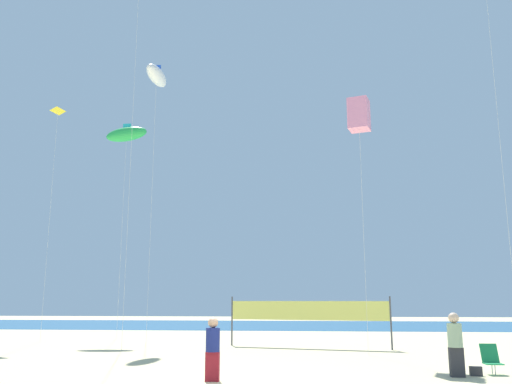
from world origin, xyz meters
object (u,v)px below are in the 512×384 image
beachgoer_sage_shirt (455,342)px  volleyball_net (307,313)px  folding_beach_chair (491,358)px  kite_pink_box (359,115)px  beach_handbag (476,371)px  kite_yellow_diamond (58,112)px  kite_green_inflatable (127,134)px  kite_white_inflatable (157,76)px  beachgoer_navy_shirt (213,347)px

beachgoer_sage_shirt → volleyball_net: size_ratio=0.24×
beachgoer_sage_shirt → folding_beach_chair: bearing=-134.6°
beachgoer_sage_shirt → folding_beach_chair: 1.55m
folding_beach_chair → kite_pink_box: kite_pink_box is taller
volleyball_net → beach_handbag: size_ratio=22.38×
folding_beach_chair → kite_yellow_diamond: bearing=167.0°
folding_beach_chair → beachgoer_sage_shirt: bearing=-132.3°
kite_green_inflatable → kite_yellow_diamond: 4.46m
folding_beach_chair → volleyball_net: (-5.65, 8.85, 1.17)m
kite_white_inflatable → kite_pink_box: kite_white_inflatable is taller
beachgoer_sage_shirt → kite_pink_box: kite_pink_box is taller
beachgoer_navy_shirt → kite_green_inflatable: 22.00m
beachgoer_sage_shirt → volleyball_net: volleyball_net is taller
kite_white_inflatable → folding_beach_chair: bearing=-39.3°
kite_green_inflatable → kite_yellow_diamond: bearing=-134.9°
beachgoer_sage_shirt → kite_green_inflatable: size_ratio=0.14×
folding_beach_chair → beach_handbag: 0.86m
beach_handbag → kite_yellow_diamond: 26.09m
kite_yellow_diamond → beachgoer_navy_shirt: bearing=-48.3°
kite_yellow_diamond → beachgoer_sage_shirt: bearing=-31.9°
folding_beach_chair → kite_green_inflatable: bearing=155.9°
beachgoer_navy_shirt → folding_beach_chair: 8.61m
kite_green_inflatable → folding_beach_chair: bearing=-39.7°
volleyball_net → kite_pink_box: bearing=-52.7°
volleyball_net → kite_green_inflatable: kite_green_inflatable is taller
beachgoer_navy_shirt → kite_yellow_diamond: bearing=41.9°
beachgoer_sage_shirt → beachgoer_navy_shirt: beachgoer_sage_shirt is taller
kite_white_inflatable → kite_pink_box: (11.36, -6.29, -5.12)m
folding_beach_chair → kite_white_inflatable: 24.06m
folding_beach_chair → kite_yellow_diamond: (-20.14, 10.99, 12.65)m
beachgoer_sage_shirt → volleyball_net: bearing=-52.1°
volleyball_net → kite_white_inflatable: 16.78m
kite_yellow_diamond → folding_beach_chair: bearing=-28.6°
kite_green_inflatable → kite_white_inflatable: bearing=-42.2°
kite_green_inflatable → beachgoer_sage_shirt: bearing=-43.4°
beachgoer_sage_shirt → beach_handbag: beachgoer_sage_shirt is taller
volleyball_net → beach_handbag: 10.71m
kite_pink_box → kite_white_inflatable: bearing=151.0°
volleyball_net → kite_white_inflatable: size_ratio=0.47×
beachgoer_sage_shirt → kite_pink_box: (-1.91, 6.34, 9.45)m
kite_white_inflatable → kite_green_inflatable: 4.46m
beachgoer_sage_shirt → kite_white_inflatable: (-13.27, 12.63, 14.57)m
beach_handbag → kite_yellow_diamond: kite_yellow_diamond is taller
volleyball_net → kite_pink_box: size_ratio=0.69×
volleyball_net → kite_pink_box: kite_pink_box is taller
beachgoer_navy_shirt → kite_pink_box: 13.37m
kite_green_inflatable → kite_pink_box: kite_green_inflatable is taller
kite_green_inflatable → beachgoer_navy_shirt: bearing=-62.0°
beach_handbag → kite_white_inflatable: kite_white_inflatable is taller
kite_pink_box → kite_yellow_diamond: bearing=162.3°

